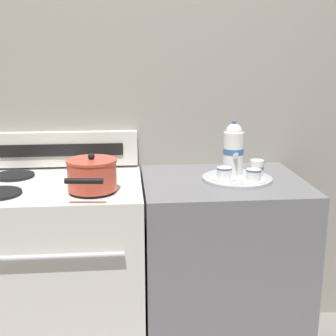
% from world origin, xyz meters
% --- Properties ---
extents(wall_back, '(6.00, 0.05, 2.20)m').
position_xyz_m(wall_back, '(0.00, 0.33, 1.10)').
color(wall_back, '#9E998E').
rests_on(wall_back, ground).
extents(stove, '(0.79, 0.64, 0.91)m').
position_xyz_m(stove, '(-0.37, -0.00, 0.45)').
color(stove, silver).
rests_on(stove, ground).
extents(control_panel, '(0.77, 0.05, 0.17)m').
position_xyz_m(control_panel, '(-0.37, 0.28, 1.00)').
color(control_panel, silver).
rests_on(control_panel, stove).
extents(side_counter, '(0.73, 0.62, 0.90)m').
position_xyz_m(side_counter, '(0.40, 0.00, 0.45)').
color(side_counter, slate).
rests_on(side_counter, ground).
extents(saucepan, '(0.21, 0.29, 0.15)m').
position_xyz_m(saucepan, '(-0.18, -0.14, 0.98)').
color(saucepan, '#D14C38').
rests_on(saucepan, stove).
extents(serving_tray, '(0.31, 0.31, 0.01)m').
position_xyz_m(serving_tray, '(0.46, -0.01, 0.91)').
color(serving_tray, '#B2B2B7').
rests_on(serving_tray, side_counter).
extents(teapot, '(0.09, 0.15, 0.25)m').
position_xyz_m(teapot, '(0.45, 0.05, 1.03)').
color(teapot, white).
rests_on(teapot, serving_tray).
extents(teacup_left, '(0.10, 0.10, 0.06)m').
position_xyz_m(teacup_left, '(0.51, -0.09, 0.94)').
color(teacup_left, white).
rests_on(teacup_left, serving_tray).
extents(teacup_right, '(0.10, 0.10, 0.06)m').
position_xyz_m(teacup_right, '(0.39, -0.04, 0.94)').
color(teacup_right, white).
rests_on(teacup_right, serving_tray).
extents(creamer_jug, '(0.07, 0.07, 0.07)m').
position_xyz_m(creamer_jug, '(0.56, 0.02, 0.95)').
color(creamer_jug, white).
rests_on(creamer_jug, serving_tray).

